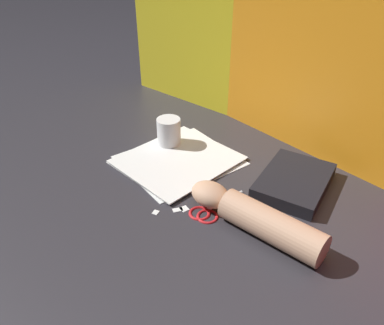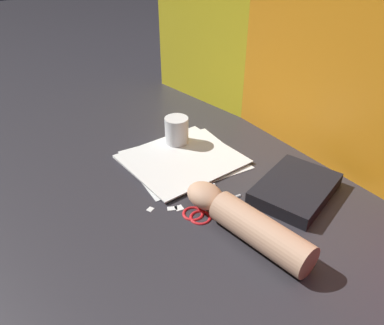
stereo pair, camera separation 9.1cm
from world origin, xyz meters
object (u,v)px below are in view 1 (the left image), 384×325
mug (169,133)px  scissors (209,208)px  book_closed (294,181)px  paper_stack (178,160)px  hand_forearm (255,217)px

mug → scissors: bearing=-21.2°
book_closed → scissors: book_closed is taller
paper_stack → mug: (-0.08, 0.03, 0.04)m
paper_stack → mug: size_ratio=3.64×
scissors → mug: mug is taller
hand_forearm → paper_stack: bearing=170.8°
scissors → hand_forearm: hand_forearm is taller
mug → paper_stack: bearing=-22.2°
mug → hand_forearm: bearing=-12.0°
book_closed → scissors: 0.23m
paper_stack → mug: bearing=157.8°
book_closed → mug: bearing=-163.6°
paper_stack → hand_forearm: bearing=-9.2°
book_closed → hand_forearm: hand_forearm is taller
paper_stack → scissors: 0.22m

